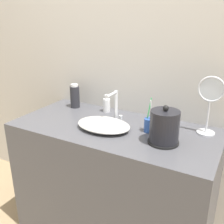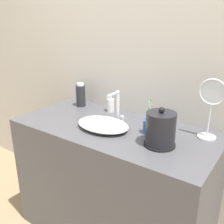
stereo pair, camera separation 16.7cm
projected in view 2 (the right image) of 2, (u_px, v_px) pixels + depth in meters
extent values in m
cube|color=beige|center=(141.00, 54.00, 1.81)|extent=(6.00, 0.04, 2.60)
cube|color=#4C4C51|center=(113.00, 183.00, 1.85)|extent=(1.33, 0.63, 0.87)
ellipsoid|color=silver|center=(103.00, 124.00, 1.67)|extent=(0.35, 0.25, 0.06)
cylinder|color=silver|center=(118.00, 106.00, 1.77)|extent=(0.02, 0.02, 0.21)
cylinder|color=silver|center=(113.00, 94.00, 1.69)|extent=(0.02, 0.12, 0.02)
cylinder|color=silver|center=(122.00, 119.00, 1.78)|extent=(0.02, 0.02, 0.04)
cylinder|color=black|center=(159.00, 144.00, 1.46)|extent=(0.18, 0.18, 0.01)
cylinder|color=black|center=(160.00, 129.00, 1.43)|extent=(0.16, 0.16, 0.19)
sphere|color=black|center=(162.00, 110.00, 1.39)|extent=(0.03, 0.03, 0.03)
cylinder|color=#2D519E|center=(148.00, 127.00, 1.59)|extent=(0.06, 0.06, 0.09)
cylinder|color=white|center=(150.00, 115.00, 1.56)|extent=(0.01, 0.03, 0.18)
cylinder|color=green|center=(148.00, 113.00, 1.58)|extent=(0.02, 0.03, 0.18)
cylinder|color=white|center=(111.00, 105.00, 1.96)|extent=(0.05, 0.05, 0.10)
cylinder|color=white|center=(111.00, 97.00, 1.94)|extent=(0.01, 0.01, 0.02)
cube|color=white|center=(110.00, 95.00, 1.92)|extent=(0.01, 0.03, 0.01)
cylinder|color=#28282D|center=(81.00, 96.00, 2.07)|extent=(0.07, 0.07, 0.17)
cylinder|color=white|center=(80.00, 84.00, 2.03)|extent=(0.05, 0.05, 0.02)
cylinder|color=silver|center=(206.00, 137.00, 1.55)|extent=(0.11, 0.11, 0.01)
cylinder|color=silver|center=(209.00, 121.00, 1.51)|extent=(0.01, 0.01, 0.20)
torus|color=silver|center=(213.00, 92.00, 1.45)|extent=(0.16, 0.01, 0.16)
cylinder|color=silver|center=(213.00, 92.00, 1.45)|extent=(0.13, 0.00, 0.13)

